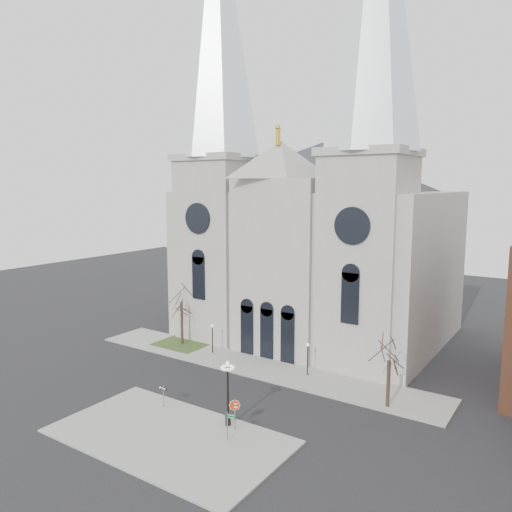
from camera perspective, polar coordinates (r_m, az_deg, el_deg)
The scene contains 13 objects.
ground at distance 45.59m, azimuth -8.25°, elevation -16.35°, with size 160.00×160.00×0.00m, color black.
sidewalk_near at distance 40.43m, azimuth -9.92°, elevation -19.64°, with size 18.00×10.00×0.14m, color gray.
sidewalk_far at distance 53.58m, azimuth -0.19°, elevation -12.36°, with size 40.00×6.00×0.14m, color gray.
grass_patch at distance 60.76m, azimuth -8.42°, elevation -9.92°, with size 6.00×5.00×0.18m, color #293F1B.
cathedral at distance 60.39m, azimuth 6.15°, elevation 7.76°, with size 33.00×26.66×54.00m.
tree_left at distance 59.29m, azimuth -8.53°, elevation -4.87°, with size 3.20×3.20×7.50m.
tree_right at distance 44.13m, azimuth 14.98°, elevation -11.14°, with size 3.20×3.20×6.00m.
ped_lamp_left at distance 56.61m, azimuth -5.01°, elevation -8.84°, with size 0.32×0.32×3.26m.
ped_lamp_right at distance 50.33m, azimuth 5.92°, elevation -11.05°, with size 0.32×0.32×3.26m.
stop_sign at distance 39.99m, azimuth -2.44°, elevation -16.98°, with size 0.84×0.25×2.40m.
globe_lamp at distance 40.04m, azimuth -3.25°, elevation -14.53°, with size 1.19×1.19×5.20m.
one_way_sign at distance 44.44m, azimuth -10.53°, elevation -15.04°, with size 0.83×0.11×1.89m.
street_name_sign at distance 38.77m, azimuth -3.18°, elevation -18.59°, with size 0.67×0.20×2.13m.
Camera 1 is at (28.00, -30.65, 18.83)m, focal length 35.00 mm.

